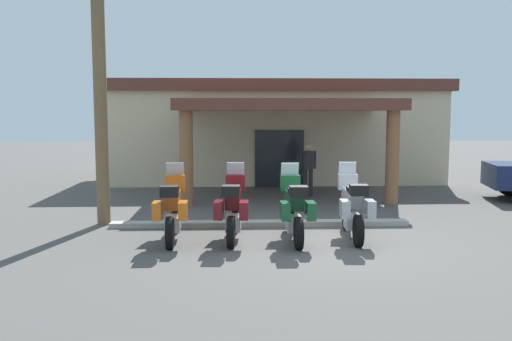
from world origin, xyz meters
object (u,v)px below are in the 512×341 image
object	(u,v)px
motorcycle_maroon	(233,208)
motorcycle_green	(294,209)
palm_tree_roadside	(97,12)
motel_building	(274,130)
motorcycle_orange	(173,208)
motorcycle_silver	(353,207)
pedestrian	(308,165)

from	to	relation	value
motorcycle_maroon	motorcycle_green	size ratio (longest dim) A/B	1.00
palm_tree_roadside	motel_building	bearing A→B (deg)	61.13
palm_tree_roadside	motorcycle_maroon	bearing A→B (deg)	-28.89
motorcycle_orange	motorcycle_silver	world-z (taller)	same
pedestrian	palm_tree_roadside	distance (m)	8.17
motorcycle_green	palm_tree_roadside	bearing A→B (deg)	66.37
pedestrian	motorcycle_maroon	bearing A→B (deg)	-6.12
motorcycle_green	palm_tree_roadside	size ratio (longest dim) A/B	0.32
motel_building	palm_tree_roadside	distance (m)	10.69
motel_building	palm_tree_roadside	size ratio (longest dim) A/B	1.90
motorcycle_maroon	motorcycle_silver	bearing A→B (deg)	-85.81
motorcycle_orange	motorcycle_green	world-z (taller)	same
motel_building	pedestrian	size ratio (longest dim) A/B	7.52
motorcycle_orange	pedestrian	distance (m)	7.08
palm_tree_roadside	motorcycle_silver	bearing A→B (deg)	-16.84
motorcycle_orange	motorcycle_green	xyz separation A→B (m)	(2.61, -0.14, 0.00)
motorcycle_maroon	motorcycle_silver	xyz separation A→B (m)	(2.61, 0.01, 0.00)
motorcycle_green	motorcycle_silver	size ratio (longest dim) A/B	1.00
motorcycle_maroon	motorcycle_green	world-z (taller)	same
motorcycle_orange	motorcycle_silver	xyz separation A→B (m)	(3.91, 0.02, 0.00)
motel_building	pedestrian	xyz separation A→B (m)	(0.74, -4.77, -1.02)
motel_building	motorcycle_maroon	size ratio (longest dim) A/B	5.95
motorcycle_orange	motorcycle_maroon	xyz separation A→B (m)	(1.30, 0.01, 0.00)
motorcycle_maroon	motorcycle_green	bearing A→B (deg)	-92.73
motorcycle_orange	motorcycle_silver	distance (m)	3.91
motorcycle_orange	pedestrian	xyz separation A→B (m)	(3.76, 5.98, 0.32)
motorcycle_maroon	pedestrian	distance (m)	6.47
motorcycle_green	motorcycle_orange	bearing A→B (deg)	86.32
motorcycle_silver	palm_tree_roadside	distance (m)	7.53
motorcycle_green	pedestrian	xyz separation A→B (m)	(1.15, 6.13, 0.32)
motorcycle_maroon	motorcycle_silver	size ratio (longest dim) A/B	1.00
motel_building	pedestrian	bearing A→B (deg)	-81.02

